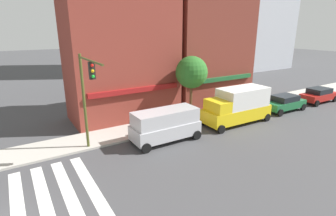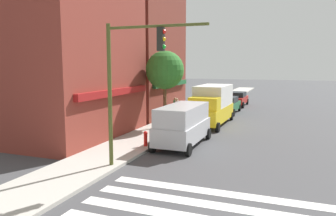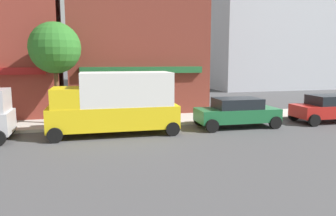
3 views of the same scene
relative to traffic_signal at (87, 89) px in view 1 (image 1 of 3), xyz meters
name	(u,v)px [view 1 (image 1 of 3)]	position (x,y,z in m)	size (l,w,h in m)	color
storefront_row	(163,41)	(8.99, 6.10, 2.39)	(18.82, 5.30, 14.84)	maroon
traffic_signal	(87,89)	(0.00, 0.00, 0.00)	(0.32, 4.52, 6.39)	#474C1E
van_silver	(166,124)	(5.14, -0.69, -3.06)	(5.00, 2.22, 2.34)	#B7B7BC
box_truck_yellow	(238,105)	(12.34, -0.69, -2.76)	(6.24, 2.42, 3.04)	yellow
sedan_green	(284,103)	(18.85, -0.69, -3.50)	(4.45, 2.02, 1.59)	#1E6638
sedan_red	(319,95)	(24.85, -0.69, -3.50)	(4.44, 2.02, 1.59)	#B21E19
pedestrian_white_shirt	(217,102)	(12.77, 2.35, -3.27)	(0.32, 0.32, 1.77)	#23232D
pedestrian_green_top	(218,101)	(13.08, 2.61, -3.27)	(0.32, 0.32, 1.77)	#23232D
fire_hydrant	(137,129)	(3.69, 1.01, -3.73)	(0.24, 0.24, 0.84)	red
street_tree	(192,72)	(9.44, 2.11, -0.09)	(2.76, 2.76, 5.50)	brown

